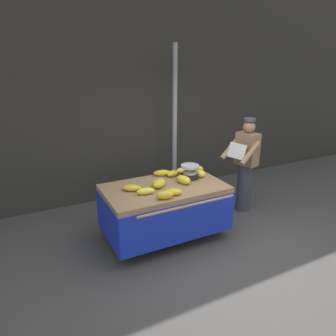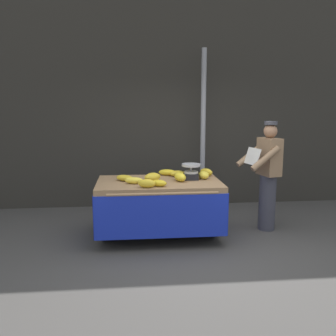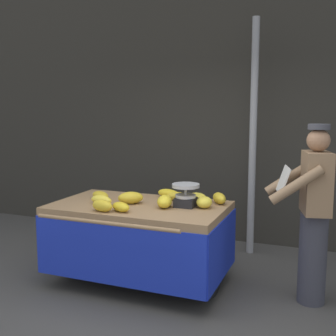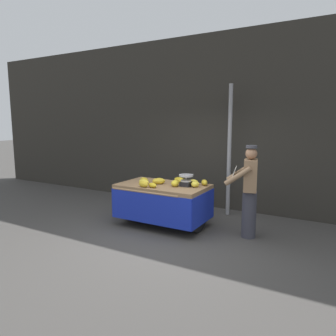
{
  "view_description": "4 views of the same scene",
  "coord_description": "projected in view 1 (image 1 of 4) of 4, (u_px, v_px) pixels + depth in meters",
  "views": [
    {
      "loc": [
        -2.39,
        -3.06,
        2.6
      ],
      "look_at": [
        -0.41,
        0.83,
        1.1
      ],
      "focal_mm": 32.64,
      "sensor_mm": 36.0,
      "label": 1
    },
    {
      "loc": [
        -0.91,
        -4.55,
        1.97
      ],
      "look_at": [
        -0.39,
        0.71,
        1.06
      ],
      "focal_mm": 39.53,
      "sensor_mm": 36.0,
      "label": 2
    },
    {
      "loc": [
        1.34,
        -3.14,
        1.85
      ],
      "look_at": [
        -0.21,
        0.75,
        1.26
      ],
      "focal_mm": 44.81,
      "sensor_mm": 36.0,
      "label": 3
    },
    {
      "loc": [
        2.68,
        -4.69,
        2.15
      ],
      "look_at": [
        -0.34,
        0.62,
        1.23
      ],
      "focal_mm": 33.61,
      "sensor_mm": 36.0,
      "label": 4
    }
  ],
  "objects": [
    {
      "name": "banana_bunch_4",
      "position": [
        174.0,
        192.0,
        4.24
      ],
      "size": [
        0.26,
        0.21,
        0.09
      ],
      "primitive_type": "ellipsoid",
      "rotation": [
        0.0,
        0.0,
        1.09
      ],
      "color": "gold",
      "rests_on": "banana_cart"
    },
    {
      "name": "banana_bunch_10",
      "position": [
        173.0,
        173.0,
        4.94
      ],
      "size": [
        0.25,
        0.19,
        0.1
      ],
      "primitive_type": "ellipsoid",
      "rotation": [
        0.0,
        0.0,
        1.81
      ],
      "color": "gold",
      "rests_on": "banana_cart"
    },
    {
      "name": "banana_bunch_0",
      "position": [
        159.0,
        183.0,
        4.49
      ],
      "size": [
        0.31,
        0.29,
        0.13
      ],
      "primitive_type": "ellipsoid",
      "rotation": [
        0.0,
        0.0,
        2.18
      ],
      "color": "gold",
      "rests_on": "banana_cart"
    },
    {
      "name": "banana_bunch_5",
      "position": [
        146.0,
        191.0,
        4.26
      ],
      "size": [
        0.28,
        0.16,
        0.09
      ],
      "primitive_type": "ellipsoid",
      "rotation": [
        0.0,
        0.0,
        1.38
      ],
      "color": "yellow",
      "rests_on": "banana_cart"
    },
    {
      "name": "back_wall",
      "position": [
        145.0,
        90.0,
        6.01
      ],
      "size": [
        16.0,
        0.24,
        4.21
      ],
      "primitive_type": "cube",
      "color": "#2D2B26",
      "rests_on": "ground"
    },
    {
      "name": "banana_bunch_7",
      "position": [
        200.0,
        173.0,
        4.91
      ],
      "size": [
        0.19,
        0.23,
        0.12
      ],
      "primitive_type": "ellipsoid",
      "rotation": [
        0.0,
        0.0,
        0.18
      ],
      "color": "yellow",
      "rests_on": "banana_cart"
    },
    {
      "name": "banana_bunch_1",
      "position": [
        162.0,
        173.0,
        4.96
      ],
      "size": [
        0.31,
        0.21,
        0.1
      ],
      "primitive_type": "ellipsoid",
      "rotation": [
        0.0,
        0.0,
        1.26
      ],
      "color": "gold",
      "rests_on": "banana_cart"
    },
    {
      "name": "street_pole",
      "position": [
        175.0,
        124.0,
        5.93
      ],
      "size": [
        0.09,
        0.09,
        2.95
      ],
      "primitive_type": "cylinder",
      "color": "gray",
      "rests_on": "ground"
    },
    {
      "name": "ground_plane",
      "position": [
        219.0,
        251.0,
        4.45
      ],
      "size": [
        60.0,
        60.0,
        0.0
      ],
      "primitive_type": "plane",
      "color": "#423F3D"
    },
    {
      "name": "weighing_scale",
      "position": [
        190.0,
        172.0,
        4.8
      ],
      "size": [
        0.28,
        0.28,
        0.24
      ],
      "color": "black",
      "rests_on": "banana_cart"
    },
    {
      "name": "banana_cart",
      "position": [
        164.0,
        200.0,
        4.63
      ],
      "size": [
        1.82,
        1.26,
        0.86
      ],
      "color": "#93704C",
      "rests_on": "ground"
    },
    {
      "name": "banana_bunch_8",
      "position": [
        165.0,
        195.0,
        4.1
      ],
      "size": [
        0.26,
        0.16,
        0.12
      ],
      "primitive_type": "ellipsoid",
      "rotation": [
        0.0,
        0.0,
        1.36
      ],
      "color": "gold",
      "rests_on": "banana_cart"
    },
    {
      "name": "banana_bunch_9",
      "position": [
        184.0,
        180.0,
        4.63
      ],
      "size": [
        0.21,
        0.28,
        0.13
      ],
      "primitive_type": "ellipsoid",
      "rotation": [
        0.0,
        0.0,
        0.29
      ],
      "color": "yellow",
      "rests_on": "banana_cart"
    },
    {
      "name": "banana_bunch_6",
      "position": [
        182.0,
        171.0,
        5.08
      ],
      "size": [
        0.24,
        0.19,
        0.09
      ],
      "primitive_type": "ellipsoid",
      "rotation": [
        0.0,
        0.0,
        1.33
      ],
      "color": "yellow",
      "rests_on": "banana_cart"
    },
    {
      "name": "vendor_person",
      "position": [
        245.0,
        165.0,
        5.45
      ],
      "size": [
        0.66,
        0.61,
        1.71
      ],
      "color": "#383842",
      "rests_on": "ground"
    },
    {
      "name": "banana_bunch_3",
      "position": [
        196.0,
        168.0,
        5.16
      ],
      "size": [
        0.23,
        0.27,
        0.12
      ],
      "primitive_type": "ellipsoid",
      "rotation": [
        0.0,
        0.0,
        0.57
      ],
      "color": "gold",
      "rests_on": "banana_cart"
    },
    {
      "name": "banana_bunch_2",
      "position": [
        132.0,
        188.0,
        4.38
      ],
      "size": [
        0.31,
        0.27,
        0.09
      ],
      "primitive_type": "ellipsoid",
      "rotation": [
        0.0,
        0.0,
        0.97
      ],
      "color": "gold",
      "rests_on": "banana_cart"
    }
  ]
}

